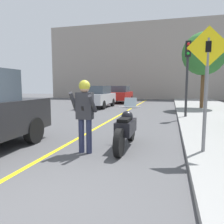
{
  "coord_description": "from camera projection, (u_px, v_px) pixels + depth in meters",
  "views": [
    {
      "loc": [
        2.22,
        -2.5,
        1.66
      ],
      "look_at": [
        0.64,
        3.35,
        0.93
      ],
      "focal_mm": 35.0,
      "sensor_mm": 36.0,
      "label": 1
    }
  ],
  "objects": [
    {
      "name": "ground_plane",
      "position": [
        9.0,
        201.0,
        3.17
      ],
      "size": [
        80.0,
        80.0,
        0.0
      ],
      "primitive_type": "plane",
      "color": "#4C4C4F"
    },
    {
      "name": "road_center_line",
      "position": [
        100.0,
        126.0,
        9.08
      ],
      "size": [
        0.12,
        36.0,
        0.01
      ],
      "color": "yellow",
      "rests_on": "ground"
    },
    {
      "name": "building_backdrop",
      "position": [
        154.0,
        61.0,
        27.53
      ],
      "size": [
        28.0,
        1.2,
        9.63
      ],
      "color": "gray",
      "rests_on": "ground"
    },
    {
      "name": "motorcycle",
      "position": [
        126.0,
        129.0,
        5.86
      ],
      "size": [
        0.62,
        2.29,
        1.32
      ],
      "color": "black",
      "rests_on": "ground"
    },
    {
      "name": "person_biker",
      "position": [
        85.0,
        108.0,
        5.32
      ],
      "size": [
        0.59,
        0.49,
        1.8
      ],
      "color": "#282D4C",
      "rests_on": "ground"
    },
    {
      "name": "crossing_sign",
      "position": [
        207.0,
        78.0,
        4.91
      ],
      "size": [
        0.91,
        0.08,
        2.83
      ],
      "color": "slate",
      "rests_on": "sidewalk_curb"
    },
    {
      "name": "traffic_light",
      "position": [
        187.0,
        65.0,
        10.65
      ],
      "size": [
        0.26,
        0.3,
        3.68
      ],
      "color": "#2D2D30",
      "rests_on": "sidewalk_curb"
    },
    {
      "name": "street_tree",
      "position": [
        204.0,
        54.0,
        14.85
      ],
      "size": [
        2.91,
        2.91,
        5.16
      ],
      "color": "brown",
      "rests_on": "sidewalk_curb"
    },
    {
      "name": "parked_car_silver",
      "position": [
        98.0,
        97.0,
        16.93
      ],
      "size": [
        1.88,
        4.2,
        1.68
      ],
      "color": "black",
      "rests_on": "ground"
    },
    {
      "name": "parked_car_red",
      "position": [
        120.0,
        94.0,
        21.87
      ],
      "size": [
        1.88,
        4.2,
        1.68
      ],
      "color": "black",
      "rests_on": "ground"
    }
  ]
}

